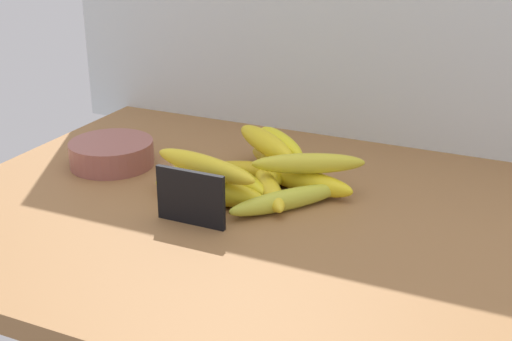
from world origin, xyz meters
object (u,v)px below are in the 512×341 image
(banana_4, at_px, (238,179))
(banana_12, at_px, (280,143))
(banana_5, at_px, (208,179))
(banana_10, at_px, (311,164))
(banana_1, at_px, (209,191))
(banana_6, at_px, (251,172))
(banana_11, at_px, (266,143))
(banana_9, at_px, (272,162))
(banana_7, at_px, (186,190))
(banana_0, at_px, (269,189))
(banana_3, at_px, (289,167))
(banana_8, at_px, (311,183))
(chalkboard_sign, at_px, (191,199))
(banana_13, at_px, (203,167))
(banana_2, at_px, (287,200))
(fruit_bowl, at_px, (112,153))

(banana_4, distance_m, banana_12, 0.11)
(banana_5, xyz_separation_m, banana_10, (0.16, 0.05, 0.03))
(banana_1, distance_m, banana_6, 0.11)
(banana_10, height_order, banana_11, banana_11)
(banana_9, relative_size, banana_11, 1.15)
(banana_7, bearing_deg, banana_0, 26.44)
(banana_0, height_order, banana_10, banana_10)
(banana_3, bearing_deg, banana_8, -39.42)
(chalkboard_sign, relative_size, banana_10, 0.61)
(banana_4, bearing_deg, banana_11, 81.22)
(banana_0, distance_m, banana_13, 0.11)
(chalkboard_sign, bearing_deg, banana_2, 43.82)
(banana_12, bearing_deg, banana_13, -110.94)
(banana_7, distance_m, banana_13, 0.05)
(banana_3, distance_m, banana_7, 0.19)
(banana_5, height_order, banana_12, banana_12)
(banana_6, height_order, banana_7, banana_6)
(banana_4, distance_m, banana_11, 0.09)
(banana_5, bearing_deg, banana_0, 6.82)
(banana_11, bearing_deg, banana_0, -62.54)
(banana_1, distance_m, banana_9, 0.17)
(banana_0, bearing_deg, banana_11, 117.46)
(banana_11, bearing_deg, fruit_bowl, -163.81)
(banana_6, distance_m, banana_11, 0.06)
(banana_4, xyz_separation_m, banana_5, (-0.04, -0.02, 0.00))
(fruit_bowl, relative_size, banana_8, 0.97)
(banana_1, distance_m, banana_12, 0.17)
(banana_12, bearing_deg, banana_0, -76.08)
(fruit_bowl, relative_size, banana_5, 0.82)
(chalkboard_sign, height_order, banana_13, chalkboard_sign)
(banana_13, bearing_deg, banana_3, 60.25)
(banana_0, relative_size, banana_6, 1.01)
(banana_8, bearing_deg, fruit_bowl, -175.05)
(chalkboard_sign, bearing_deg, banana_5, 106.95)
(banana_3, bearing_deg, banana_9, 161.40)
(banana_3, bearing_deg, banana_10, -42.21)
(chalkboard_sign, relative_size, banana_13, 0.55)
(banana_0, relative_size, banana_11, 0.97)
(banana_8, bearing_deg, banana_5, -159.17)
(banana_0, xyz_separation_m, banana_5, (-0.10, -0.01, 0.00))
(banana_4, xyz_separation_m, banana_7, (-0.06, -0.07, -0.00))
(banana_4, relative_size, banana_9, 0.78)
(banana_0, bearing_deg, banana_3, 92.36)
(chalkboard_sign, xyz_separation_m, banana_6, (0.01, 0.18, -0.02))
(banana_9, bearing_deg, banana_5, -117.69)
(banana_7, distance_m, banana_8, 0.20)
(banana_1, distance_m, banana_7, 0.04)
(banana_1, xyz_separation_m, banana_9, (0.04, 0.16, -0.00))
(chalkboard_sign, relative_size, banana_0, 0.66)
(chalkboard_sign, xyz_separation_m, fruit_bowl, (-0.25, 0.14, -0.02))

